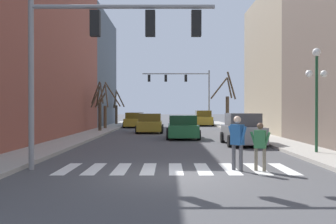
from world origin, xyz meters
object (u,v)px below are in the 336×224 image
object	(u,v)px
car_driving_toward_lane	(203,119)
pedestrian_crossing_street	(237,138)
street_tree_right_mid	(116,108)
traffic_signal_far	(184,84)
car_parked_left_mid	(242,130)
car_parked_right_near	(182,128)
traffic_signal_near	(101,40)
street_tree_right_near	(105,107)
street_tree_left_mid	(227,102)
street_tree_left_far	(99,108)
car_driving_away_lane	(134,120)
car_parked_right_far	(150,124)
street_lamp_right_corner	(316,79)
pedestrian_near_right_corner	(260,143)
pedestrian_waiting_at_curb	(250,121)

from	to	relation	value
car_driving_toward_lane	pedestrian_crossing_street	size ratio (longest dim) A/B	2.63
street_tree_right_mid	traffic_signal_far	bearing A→B (deg)	5.56
car_parked_left_mid	car_parked_right_near	distance (m)	5.52
traffic_signal_near	car_parked_left_mid	xyz separation A→B (m)	(6.29, 8.71, -3.43)
traffic_signal_far	street_tree_right_near	xyz separation A→B (m)	(-7.90, -10.80, -2.85)
street_tree_left_mid	street_tree_left_far	size ratio (longest dim) A/B	1.45
car_driving_away_lane	street_tree_right_near	xyz separation A→B (m)	(-2.39, -4.63, 1.37)
car_driving_away_lane	street_tree_left_mid	xyz separation A→B (m)	(10.09, 1.89, 2.01)
street_tree_right_mid	car_parked_right_far	bearing A→B (deg)	-72.16
traffic_signal_near	car_driving_away_lane	world-z (taller)	traffic_signal_near
pedestrian_crossing_street	street_tree_left_far	distance (m)	21.70
car_driving_away_lane	car_parked_right_near	bearing A→B (deg)	-163.66
street_lamp_right_corner	street_tree_left_mid	xyz separation A→B (m)	(0.26, 26.73, -0.52)
pedestrian_near_right_corner	car_parked_left_mid	bearing A→B (deg)	109.94
pedestrian_waiting_at_curb	street_tree_right_near	xyz separation A→B (m)	(-11.84, 8.52, 1.03)
car_parked_left_mid	pedestrian_waiting_at_curb	size ratio (longest dim) A/B	2.79
pedestrian_waiting_at_curb	street_tree_right_mid	distance (m)	22.13
car_driving_toward_lane	car_parked_right_near	distance (m)	19.59
traffic_signal_far	pedestrian_waiting_at_curb	distance (m)	20.09
traffic_signal_near	pedestrian_waiting_at_curb	world-z (taller)	traffic_signal_near
traffic_signal_near	street_tree_left_far	world-z (taller)	traffic_signal_near
pedestrian_near_right_corner	traffic_signal_far	bearing A→B (deg)	118.80
car_driving_away_lane	traffic_signal_near	bearing A→B (deg)	-177.33
street_tree_right_near	pedestrian_waiting_at_curb	bearing A→B (deg)	-35.73
car_driving_toward_lane	car_parked_right_near	xyz separation A→B (m)	(-3.11, -19.34, -0.09)
car_driving_toward_lane	car_parked_left_mid	bearing A→B (deg)	-179.95
traffic_signal_far	car_driving_away_lane	xyz separation A→B (m)	(-5.51, -6.17, -4.23)
car_parked_right_far	car_driving_away_lane	distance (m)	9.30
traffic_signal_far	street_tree_left_mid	xyz separation A→B (m)	(4.57, -4.28, -2.22)
traffic_signal_near	street_tree_right_near	world-z (taller)	traffic_signal_near
street_tree_left_mid	car_driving_toward_lane	bearing A→B (deg)	139.74
street_lamp_right_corner	pedestrian_near_right_corner	bearing A→B (deg)	-129.34
traffic_signal_near	car_driving_away_lane	xyz separation A→B (m)	(-1.34, 28.62, -3.50)
street_lamp_right_corner	street_tree_left_mid	world-z (taller)	street_tree_left_mid
car_driving_toward_lane	pedestrian_crossing_street	world-z (taller)	pedestrian_crossing_street
street_tree_right_near	street_tree_left_far	bearing A→B (deg)	-87.98
car_parked_right_far	street_tree_right_mid	size ratio (longest dim) A/B	1.05
car_driving_toward_lane	street_tree_left_mid	distance (m)	3.78
traffic_signal_far	pedestrian_near_right_corner	world-z (taller)	traffic_signal_far
car_parked_left_mid	car_driving_away_lane	distance (m)	21.32
pedestrian_crossing_street	street_tree_right_mid	bearing A→B (deg)	-25.07
car_parked_right_far	street_tree_left_mid	distance (m)	13.75
street_tree_left_far	street_tree_right_mid	world-z (taller)	street_tree_left_far
car_parked_right_far	car_parked_left_mid	distance (m)	12.18
street_lamp_right_corner	car_parked_right_far	size ratio (longest dim) A/B	1.03
street_lamp_right_corner	car_parked_right_far	distance (m)	17.76
car_parked_right_near	pedestrian_crossing_street	size ratio (longest dim) A/B	2.48
car_parked_right_near	street_tree_right_near	size ratio (longest dim) A/B	1.01
street_lamp_right_corner	car_parked_right_near	distance (m)	11.17
pedestrian_crossing_street	traffic_signal_far	bearing A→B (deg)	-38.42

